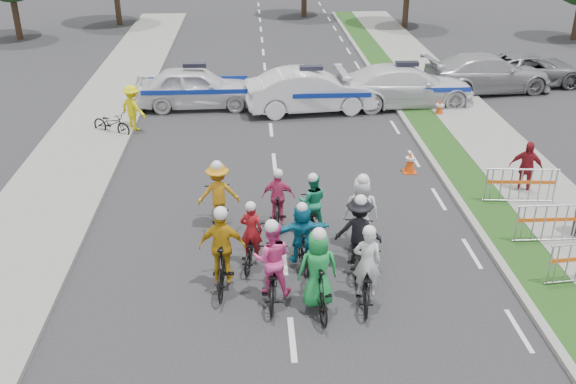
{
  "coord_description": "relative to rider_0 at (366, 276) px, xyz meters",
  "views": [
    {
      "loc": [
        -0.68,
        -10.16,
        8.17
      ],
      "look_at": [
        0.18,
        4.45,
        1.1
      ],
      "focal_mm": 40.0,
      "sensor_mm": 36.0,
      "label": 1
    }
  ],
  "objects": [
    {
      "name": "ground",
      "position": [
        -1.65,
        -1.23,
        -0.63
      ],
      "size": [
        90.0,
        90.0,
        0.0
      ],
      "primitive_type": "plane",
      "color": "#28282B",
      "rests_on": "ground"
    },
    {
      "name": "curb_right",
      "position": [
        3.45,
        3.77,
        -0.57
      ],
      "size": [
        0.2,
        60.0,
        0.12
      ],
      "primitive_type": "cube",
      "color": "gray",
      "rests_on": "ground"
    },
    {
      "name": "grass_strip",
      "position": [
        4.15,
        3.77,
        -0.57
      ],
      "size": [
        1.2,
        60.0,
        0.11
      ],
      "primitive_type": "cube",
      "color": "#1D4315",
      "rests_on": "ground"
    },
    {
      "name": "sidewalk_right",
      "position": [
        5.95,
        3.77,
        -0.56
      ],
      "size": [
        2.4,
        60.0,
        0.13
      ],
      "primitive_type": "cube",
      "color": "gray",
      "rests_on": "ground"
    },
    {
      "name": "sidewalk_left",
      "position": [
        -8.15,
        3.77,
        -0.56
      ],
      "size": [
        3.0,
        60.0,
        0.13
      ],
      "primitive_type": "cube",
      "color": "gray",
      "rests_on": "ground"
    },
    {
      "name": "rider_0",
      "position": [
        0.0,
        0.0,
        0.0
      ],
      "size": [
        0.91,
        1.93,
        1.89
      ],
      "rotation": [
        0.0,
        0.0,
        3.0
      ],
      "color": "black",
      "rests_on": "ground"
    },
    {
      "name": "rider_1",
      "position": [
        -1.06,
        -0.25,
        0.15
      ],
      "size": [
        0.9,
        1.96,
        2.01
      ],
      "rotation": [
        0.0,
        0.0,
        3.25
      ],
      "color": "black",
      "rests_on": "ground"
    },
    {
      "name": "rider_2",
      "position": [
        -1.99,
        0.2,
        0.1
      ],
      "size": [
        0.86,
        1.98,
        1.97
      ],
      "rotation": [
        0.0,
        0.0,
        3.08
      ],
      "color": "black",
      "rests_on": "ground"
    },
    {
      "name": "rider_3",
      "position": [
        -3.05,
        0.72,
        0.16
      ],
      "size": [
        1.06,
        1.99,
        2.05
      ],
      "rotation": [
        0.0,
        0.0,
        3.06
      ],
      "color": "black",
      "rests_on": "ground"
    },
    {
      "name": "rider_4",
      "position": [
        0.03,
        1.32,
        0.12
      ],
      "size": [
        1.17,
        1.99,
        1.94
      ],
      "rotation": [
        0.0,
        0.0,
        2.96
      ],
      "color": "black",
      "rests_on": "ground"
    },
    {
      "name": "rider_5",
      "position": [
        -1.26,
        1.47,
        0.1
      ],
      "size": [
        1.4,
        1.67,
        1.71
      ],
      "rotation": [
        0.0,
        0.0,
        3.26
      ],
      "color": "black",
      "rests_on": "ground"
    },
    {
      "name": "rider_6",
      "position": [
        -2.42,
        1.67,
        -0.07
      ],
      "size": [
        0.9,
        1.73,
        1.68
      ],
      "rotation": [
        0.0,
        0.0,
        2.94
      ],
      "color": "black",
      "rests_on": "ground"
    },
    {
      "name": "rider_7",
      "position": [
        0.24,
        2.25,
        0.16
      ],
      "size": [
        0.88,
        1.96,
        2.03
      ],
      "rotation": [
        0.0,
        0.0,
        3.09
      ],
      "color": "black",
      "rests_on": "ground"
    },
    {
      "name": "rider_8",
      "position": [
        -0.87,
        3.05,
        0.02
      ],
      "size": [
        0.76,
        1.73,
        1.72
      ],
      "rotation": [
        0.0,
        0.0,
        3.06
      ],
      "color": "black",
      "rests_on": "ground"
    },
    {
      "name": "rider_9",
      "position": [
        -1.72,
        3.41,
        0.03
      ],
      "size": [
        0.88,
        1.65,
        1.7
      ],
      "rotation": [
        0.0,
        0.0,
        3.05
      ],
      "color": "black",
      "rests_on": "ground"
    },
    {
      "name": "rider_10",
      "position": [
        -3.25,
        3.48,
        0.12
      ],
      "size": [
        1.13,
        1.95,
        1.93
      ],
      "rotation": [
        0.0,
        0.0,
        3.25
      ],
      "color": "black",
      "rests_on": "ground"
    },
    {
      "name": "police_car_0",
      "position": [
        -4.54,
        13.63,
        0.19
      ],
      "size": [
        4.86,
        2.05,
        1.64
      ],
      "primitive_type": "imported",
      "rotation": [
        0.0,
        0.0,
        1.59
      ],
      "color": "white",
      "rests_on": "ground"
    },
    {
      "name": "police_car_1",
      "position": [
        -0.02,
        12.81,
        0.21
      ],
      "size": [
        5.25,
        2.35,
        1.67
      ],
      "primitive_type": "imported",
      "rotation": [
        0.0,
        0.0,
        1.69
      ],
      "color": "white",
      "rests_on": "ground"
    },
    {
      "name": "police_car_2",
      "position": [
        3.86,
        13.39,
        0.19
      ],
      "size": [
        5.75,
        2.66,
        1.63
      ],
      "primitive_type": "imported",
      "rotation": [
        0.0,
        0.0,
        1.64
      ],
      "color": "white",
      "rests_on": "ground"
    },
    {
      "name": "civilian_sedan",
      "position": [
        7.83,
        15.09,
        0.18
      ],
      "size": [
        5.77,
        2.91,
        1.61
      ],
      "primitive_type": "imported",
      "rotation": [
        0.0,
        0.0,
        1.69
      ],
      "color": "#A6A5AA",
      "rests_on": "ground"
    },
    {
      "name": "civilian_suv",
      "position": [
        10.07,
        16.0,
        0.07
      ],
      "size": [
        5.1,
        2.57,
        1.38
      ],
      "primitive_type": "imported",
      "rotation": [
        0.0,
        0.0,
        1.63
      ],
      "color": "slate",
      "rests_on": "ground"
    },
    {
      "name": "spectator_2",
      "position": [
        5.46,
        4.99,
        0.19
      ],
      "size": [
        1.03,
        0.8,
        1.62
      ],
      "primitive_type": "imported",
      "rotation": [
        0.0,
        0.0,
        -0.5
      ],
      "color": "maroon",
      "rests_on": "ground"
    },
    {
      "name": "marshal_hiviz",
      "position": [
        -6.64,
        11.1,
        0.21
      ],
      "size": [
        1.24,
        1.15,
        1.68
      ],
      "primitive_type": "imported",
      "rotation": [
        0.0,
        0.0,
        2.5
      ],
      "color": "yellow",
      "rests_on": "ground"
    },
    {
      "name": "barrier_1",
      "position": [
        5.05,
        2.08,
        -0.07
      ],
      "size": [
        2.0,
        0.51,
        1.12
      ],
      "primitive_type": null,
      "rotation": [
        0.0,
        0.0,
        -0.01
      ],
      "color": "#A5A8AD",
      "rests_on": "ground"
    },
    {
      "name": "barrier_2",
      "position": [
        5.05,
        4.27,
        -0.07
      ],
      "size": [
        2.03,
        0.67,
        1.12
      ],
      "primitive_type": null,
      "rotation": [
        0.0,
        0.0,
        -0.08
      ],
      "color": "#A5A8AD",
      "rests_on": "ground"
    },
    {
      "name": "cone_0",
      "position": [
        2.54,
        6.72,
        -0.28
      ],
      "size": [
        0.4,
        0.4,
        0.7
      ],
      "color": "#F24C0C",
      "rests_on": "ground"
    },
    {
      "name": "cone_1",
      "position": [
        4.9,
        11.9,
        -0.28
      ],
      "size": [
        0.4,
        0.4,
        0.7
      ],
      "color": "#F24C0C",
      "rests_on": "ground"
    },
    {
      "name": "parked_bike",
      "position": [
        -7.36,
        10.63,
        -0.2
      ],
      "size": [
        1.67,
        1.27,
        0.84
      ],
      "primitive_type": "imported",
      "rotation": [
        0.0,
        0.0,
        1.06
      ],
      "color": "black",
      "rests_on": "ground"
    }
  ]
}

